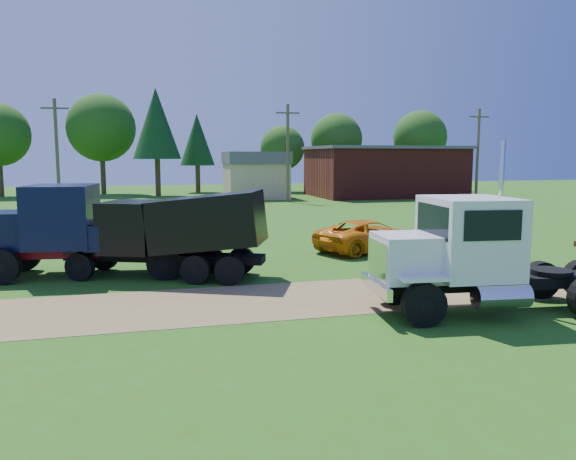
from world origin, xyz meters
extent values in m
plane|color=#315913|center=(0.00, 0.00, 0.00)|extent=(140.00, 140.00, 0.00)
cube|color=brown|center=(0.00, 0.00, 0.01)|extent=(120.00, 4.20, 0.01)
cube|color=black|center=(2.46, -2.68, 0.81)|extent=(7.66, 1.77, 0.30)
cylinder|color=black|center=(-0.58, -3.44, 0.56)|extent=(1.15, 0.47, 1.12)
cylinder|color=black|center=(-0.58, -3.44, 0.56)|extent=(0.43, 0.41, 0.39)
cylinder|color=black|center=(-0.35, -1.29, 0.56)|extent=(1.15, 0.47, 1.12)
cylinder|color=black|center=(-0.35, -1.29, 0.56)|extent=(0.43, 0.41, 0.39)
cylinder|color=black|center=(4.19, -1.77, 0.56)|extent=(1.15, 0.47, 1.12)
cylinder|color=black|center=(4.19, -1.77, 0.56)|extent=(0.43, 0.41, 0.39)
cube|color=silver|center=(-0.41, -2.37, 1.57)|extent=(2.00, 1.91, 1.22)
cube|color=silver|center=(-1.32, -2.27, 1.52)|extent=(0.24, 1.52, 1.01)
cube|color=silver|center=(-1.37, -2.27, 0.81)|extent=(0.40, 2.33, 0.30)
cube|color=silver|center=(1.20, -2.54, 2.08)|extent=(2.38, 2.65, 2.13)
cube|color=black|center=(0.16, -2.43, 2.53)|extent=(0.27, 2.02, 0.86)
cube|color=black|center=(1.07, -3.76, 2.53)|extent=(1.52, 0.20, 0.76)
cube|color=black|center=(1.33, -1.32, 2.53)|extent=(1.52, 0.20, 0.76)
cube|color=silver|center=(-0.58, -3.44, 1.22)|extent=(1.26, 0.58, 0.10)
cube|color=silver|center=(-0.35, -1.29, 1.22)|extent=(1.26, 0.58, 0.10)
cylinder|color=silver|center=(1.43, -3.74, 0.71)|extent=(1.48, 0.76, 0.61)
cylinder|color=silver|center=(2.42, -2.11, 2.33)|extent=(0.16, 0.16, 4.66)
cylinder|color=black|center=(3.67, -2.81, 1.04)|extent=(1.23, 1.23, 0.12)
cube|color=black|center=(-6.61, 4.14, 0.71)|extent=(6.91, 3.51, 0.27)
cylinder|color=black|center=(-9.43, 4.29, 0.49)|extent=(1.02, 0.66, 0.98)
cylinder|color=black|center=(-9.43, 4.29, 0.49)|extent=(0.44, 0.43, 0.34)
cylinder|color=black|center=(-8.72, 6.01, 0.49)|extent=(1.02, 0.66, 0.98)
cylinder|color=black|center=(-8.72, 6.01, 0.49)|extent=(0.44, 0.43, 0.34)
cylinder|color=black|center=(-5.65, 2.74, 0.49)|extent=(1.02, 0.66, 0.98)
cylinder|color=black|center=(-5.65, 2.74, 0.49)|extent=(0.44, 0.43, 0.34)
cylinder|color=black|center=(-4.94, 4.47, 0.49)|extent=(1.02, 0.66, 0.98)
cylinder|color=black|center=(-4.94, 4.47, 0.49)|extent=(0.44, 0.43, 0.34)
cylinder|color=black|center=(-4.58, 2.30, 0.49)|extent=(1.02, 0.66, 0.98)
cylinder|color=black|center=(-4.58, 2.30, 0.49)|extent=(0.44, 0.43, 0.34)
cylinder|color=black|center=(-3.87, 4.03, 0.49)|extent=(1.02, 0.66, 0.98)
cylinder|color=black|center=(-3.87, 4.03, 0.49)|extent=(0.44, 0.43, 0.34)
cube|color=black|center=(-8.99, 5.12, 1.38)|extent=(2.05, 2.00, 1.07)
cube|color=silver|center=(-9.73, 5.42, 1.33)|extent=(0.57, 1.26, 0.89)
cube|color=black|center=(-7.68, 4.58, 1.78)|extent=(2.45, 2.64, 1.78)
cube|color=black|center=(-8.48, 4.91, 2.18)|extent=(0.71, 1.66, 0.71)
cube|color=black|center=(-5.13, 3.54, 2.00)|extent=(4.41, 3.45, 2.16)
cube|color=maroon|center=(-8.96, 5.14, 0.86)|extent=(7.62, 1.95, 0.32)
cylinder|color=black|center=(-11.88, 4.34, 0.59)|extent=(1.22, 0.51, 1.19)
cylinder|color=black|center=(-11.88, 4.34, 0.59)|extent=(0.46, 0.44, 0.42)
cylinder|color=black|center=(-11.61, 6.59, 0.59)|extent=(1.22, 0.51, 1.19)
cylinder|color=black|center=(-11.61, 6.59, 0.59)|extent=(0.46, 0.44, 0.42)
cylinder|color=black|center=(-6.63, 3.72, 0.59)|extent=(1.22, 0.51, 1.19)
cylinder|color=black|center=(-6.63, 3.72, 0.59)|extent=(0.46, 0.44, 0.42)
cylinder|color=black|center=(-6.37, 5.97, 0.59)|extent=(1.22, 0.51, 1.19)
cylinder|color=black|center=(-6.37, 5.97, 0.59)|extent=(0.46, 0.44, 0.42)
cube|color=black|center=(-11.64, 5.45, 1.67)|extent=(2.14, 2.05, 1.29)
cube|color=black|center=(-10.03, 5.26, 2.16)|extent=(2.44, 2.82, 2.16)
cube|color=black|center=(-11.08, 5.39, 2.64)|extent=(0.31, 2.15, 0.86)
cube|color=black|center=(-7.25, 4.93, 1.46)|extent=(4.04, 2.91, 0.86)
imported|color=orange|center=(2.48, 7.40, 0.71)|extent=(5.59, 4.09, 1.41)
imported|color=#999999|center=(5.51, 5.77, 0.79)|extent=(0.88, 0.76, 1.57)
cube|color=maroon|center=(18.00, 40.00, 2.50)|extent=(15.00, 10.00, 5.00)
cube|color=#535458|center=(18.00, 40.00, 5.15)|extent=(15.40, 10.40, 0.30)
cube|color=#CCB680|center=(4.00, 40.00, 1.80)|extent=(6.00, 5.00, 3.60)
cube|color=#535458|center=(4.00, 40.00, 4.10)|extent=(6.20, 5.40, 1.20)
cylinder|color=#4D402C|center=(-14.00, 35.00, 4.50)|extent=(0.28, 0.28, 9.00)
cube|color=#4D402C|center=(-14.00, 35.00, 8.20)|extent=(2.20, 0.14, 0.14)
cylinder|color=#4D402C|center=(6.00, 35.00, 4.50)|extent=(0.28, 0.28, 9.00)
cube|color=#4D402C|center=(6.00, 35.00, 8.20)|extent=(2.20, 0.14, 0.14)
cylinder|color=#4D402C|center=(26.00, 35.00, 4.50)|extent=(0.28, 0.28, 9.00)
cube|color=#4D402C|center=(26.00, 35.00, 8.20)|extent=(2.20, 0.14, 0.14)
cylinder|color=#3E3019|center=(-21.60, 49.34, 1.75)|extent=(0.56, 0.56, 3.50)
cylinder|color=#3E3019|center=(-11.35, 50.82, 1.99)|extent=(0.56, 0.56, 3.99)
sphere|color=#184A12|center=(-11.35, 50.82, 7.40)|extent=(7.52, 7.52, 7.52)
cylinder|color=#3E3019|center=(-0.71, 51.40, 1.62)|extent=(0.56, 0.56, 3.23)
cone|color=#0F3412|center=(-0.71, 51.40, 6.19)|extent=(4.06, 4.06, 6.00)
cylinder|color=#3E3019|center=(9.29, 50.07, 1.41)|extent=(0.56, 0.56, 2.82)
sphere|color=#184A12|center=(9.29, 50.07, 5.24)|extent=(5.32, 5.32, 5.32)
cylinder|color=#3E3019|center=(16.76, 51.81, 1.72)|extent=(0.56, 0.56, 3.44)
sphere|color=#184A12|center=(16.76, 51.81, 6.38)|extent=(6.48, 6.48, 6.48)
cylinder|color=#3E3019|center=(27.22, 49.67, 1.79)|extent=(0.56, 0.56, 3.57)
sphere|color=#184A12|center=(27.22, 49.67, 6.63)|extent=(6.74, 6.74, 6.74)
cylinder|color=#3E3019|center=(-5.49, 46.21, 2.01)|extent=(0.56, 0.56, 4.02)
cone|color=#0F3412|center=(-5.49, 46.21, 7.70)|extent=(5.06, 5.06, 7.47)
camera|label=1|loc=(-7.33, -15.77, 4.23)|focal=35.00mm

